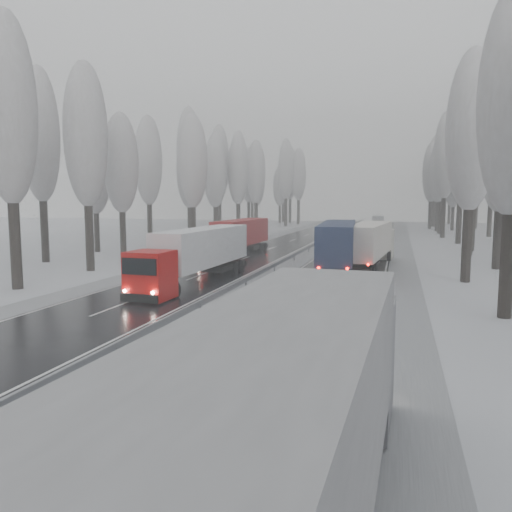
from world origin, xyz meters
The scene contains 53 objects.
ground centered at (0.00, 0.00, 0.00)m, with size 260.00×260.00×0.00m, color silver.
carriageway_right centered at (5.25, 30.00, 0.01)m, with size 7.50×200.00×0.03m, color black.
carriageway_left centered at (-5.25, 30.00, 0.01)m, with size 7.50×200.00×0.03m, color black.
median_slush centered at (0.00, 30.00, 0.02)m, with size 3.00×200.00×0.04m, color #A4A7AC.
shoulder_right centered at (10.20, 30.00, 0.02)m, with size 2.40×200.00×0.04m, color #A4A7AC.
shoulder_left centered at (-10.20, 30.00, 0.02)m, with size 2.40×200.00×0.04m, color #A4A7AC.
median_guardrail centered at (0.00, 29.99, 0.60)m, with size 0.12×200.00×0.76m.
tree_18 centered at (14.51, 27.03, 10.70)m, with size 3.60×3.60×16.58m.
tree_20 centered at (17.90, 35.17, 10.14)m, with size 3.60×3.60×15.71m.
tree_22 centered at (17.02, 45.60, 10.24)m, with size 3.60×3.60×15.86m.
tree_24 centered at (17.90, 51.02, 13.19)m, with size 3.60×3.60×20.49m.
tree_26 centered at (17.56, 61.27, 12.10)m, with size 3.60×3.60×18.78m.
tree_28 centered at (16.34, 71.95, 12.64)m, with size 3.60×3.60×19.62m.
tree_29 centered at (23.71, 75.95, 11.67)m, with size 3.60×3.60×18.11m.
tree_30 centered at (16.56, 81.70, 11.52)m, with size 3.60×3.60×17.86m.
tree_31 centered at (22.48, 85.70, 11.97)m, with size 3.60×3.60×18.58m.
tree_32 centered at (16.63, 89.21, 11.18)m, with size 3.60×3.60×17.33m.
tree_33 centered at (19.77, 93.21, 9.26)m, with size 3.60×3.60×14.33m.
tree_34 centered at (15.73, 96.32, 11.37)m, with size 3.60×3.60×17.63m.
tree_35 centered at (24.94, 100.32, 11.77)m, with size 3.60×3.60×18.25m.
tree_36 centered at (17.04, 106.16, 13.02)m, with size 3.60×3.60×20.23m.
tree_37 centered at (24.02, 110.16, 10.56)m, with size 3.60×3.60×16.37m.
tree_38 centered at (18.73, 116.73, 11.59)m, with size 3.60×3.60×17.97m.
tree_39 centered at (21.55, 120.73, 10.45)m, with size 3.60×3.60×16.19m.
tree_56 centered at (-14.71, 15.70, 11.68)m, with size 3.60×3.60×18.12m.
tree_58 centered at (-15.13, 24.57, 11.10)m, with size 3.60×3.60×17.21m.
tree_59 centered at (-22.80, 28.57, 11.87)m, with size 3.60×3.60×18.41m.
tree_60 centered at (-17.75, 34.20, 9.59)m, with size 3.60×3.60×14.84m.
tree_61 centered at (-23.52, 38.20, 9.02)m, with size 3.60×3.60×13.95m.
tree_62 centered at (-13.94, 43.73, 10.36)m, with size 3.60×3.60×16.04m.
tree_63 centered at (-21.85, 47.73, 10.89)m, with size 3.60×3.60×16.88m.
tree_64 centered at (-18.26, 52.71, 9.96)m, with size 3.60×3.60×15.42m.
tree_65 centered at (-20.05, 56.71, 12.55)m, with size 3.60×3.60×19.48m.
tree_66 centered at (-18.16, 62.35, 9.84)m, with size 3.60×3.60×15.23m.
tree_67 centered at (-19.54, 66.35, 11.03)m, with size 3.60×3.60×17.09m.
tree_68 centered at (-16.58, 69.11, 10.75)m, with size 3.60×3.60×16.65m.
tree_69 centered at (-21.42, 73.11, 12.46)m, with size 3.60×3.60×19.35m.
tree_70 centered at (-16.33, 79.19, 11.03)m, with size 3.60×3.60×17.09m.
tree_71 centered at (-21.09, 83.19, 12.63)m, with size 3.60×3.60×19.61m.
tree_72 centered at (-18.93, 88.54, 9.76)m, with size 3.60×3.60×15.11m.
tree_73 centered at (-21.82, 92.54, 11.11)m, with size 3.60×3.60×17.22m.
tree_74 centered at (-15.07, 99.33, 12.67)m, with size 3.60×3.60×19.68m.
tree_75 centered at (-24.20, 103.33, 11.99)m, with size 3.60×3.60×18.60m.
tree_76 centered at (-14.05, 108.72, 11.95)m, with size 3.60×3.60×18.55m.
tree_77 centered at (-19.66, 112.72, 9.26)m, with size 3.60×3.60×14.32m.
tree_78 centered at (-17.56, 115.31, 12.59)m, with size 3.60×3.60×19.55m.
tree_79 centered at (-20.33, 119.31, 11.01)m, with size 3.60×3.60×17.07m.
truck_grey_tarp centered at (8.20, -5.41, 2.50)m, with size 3.18×16.79×4.28m.
truck_blue_box centered at (5.01, 29.49, 2.41)m, with size 3.69×16.19×4.12m.
truck_cream_box centered at (7.46, 32.70, 2.30)m, with size 3.71×15.47×3.94m.
box_truck_distant centered at (5.70, 91.79, 1.41)m, with size 2.39×7.44×2.77m.
truck_red_white centered at (-3.94, 21.16, 2.26)m, with size 2.81×15.18×3.88m.
truck_red_red centered at (-6.45, 38.00, 2.24)m, with size 2.76×15.01×3.83m.
Camera 1 is at (9.79, -11.58, 5.94)m, focal length 35.00 mm.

